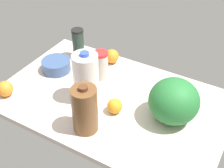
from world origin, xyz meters
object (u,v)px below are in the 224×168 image
milk_jug (86,78)px  mixing_bowl (56,65)px  tumbler_cup (101,65)px  orange_beside_bowl (5,89)px  chocolate_milk_jug (85,110)px  orange_far_back (115,106)px  watermelon (174,101)px  orange_by_jug (112,56)px  shaker_bottle (78,43)px

milk_jug → mixing_bowl: (-30.10, 12.39, -10.16)cm
tumbler_cup → orange_beside_bowl: 52.91cm
chocolate_milk_jug → orange_beside_bowl: chocolate_milk_jug is taller
tumbler_cup → orange_far_back: tumbler_cup is taller
milk_jug → watermelon: (44.01, 8.47, -2.55)cm
orange_by_jug → orange_far_back: size_ratio=1.11×
milk_jug → watermelon: milk_jug is taller
shaker_bottle → orange_beside_bowl: (-12.01, -50.60, -5.34)cm
watermelon → mixing_bowl: (-74.10, 3.92, -7.61)cm
chocolate_milk_jug → orange_far_back: (5.81, 16.64, -7.96)cm
shaker_bottle → tumbler_cup: size_ratio=1.12×
orange_far_back → orange_beside_bowl: bearing=-162.6°
watermelon → orange_beside_bowl: (-82.96, -27.91, -6.74)cm
chocolate_milk_jug → orange_by_jug: size_ratio=2.94×
milk_jug → orange_beside_bowl: 44.52cm
chocolate_milk_jug → watermelon: chocolate_milk_jug is taller
chocolate_milk_jug → orange_far_back: bearing=70.8°
chocolate_milk_jug → milk_jug: bearing=123.1°
shaker_bottle → watermelon: bearing=-17.7°
tumbler_cup → orange_by_jug: tumbler_cup is taller
shaker_bottle → tumbler_cup: shaker_bottle is taller
watermelon → orange_beside_bowl: size_ratio=2.86×
chocolate_milk_jug → orange_far_back: size_ratio=3.25×
milk_jug → tumbler_cup: size_ratio=1.68×
chocolate_milk_jug → shaker_bottle: chocolate_milk_jug is taller
orange_far_back → orange_beside_bowl: size_ratio=0.91×
milk_jug → mixing_bowl: bearing=157.6°
watermelon → orange_beside_bowl: watermelon is taller
milk_jug → orange_by_jug: 37.72cm
milk_jug → shaker_bottle: size_ratio=1.50×
tumbler_cup → orange_far_back: 30.09cm
mixing_bowl → milk_jug: bearing=-22.4°
chocolate_milk_jug → tumbler_cup: chocolate_milk_jug is taller
orange_by_jug → orange_far_back: orange_by_jug is taller
watermelon → tumbler_cup: (-47.24, 10.88, -2.42)cm
watermelon → milk_jug: bearing=-169.1°
mixing_bowl → orange_by_jug: bearing=44.5°
orange_far_back → orange_beside_bowl: (-56.71, -17.75, 0.37)cm
milk_jug → orange_beside_bowl: bearing=-153.5°
tumbler_cup → mixing_bowl: bearing=-165.5°
milk_jug → chocolate_milk_jug: milk_jug is taller
milk_jug → orange_by_jug: bearing=99.4°
watermelon → orange_by_jug: watermelon is taller
shaker_bottle → mixing_bowl: size_ratio=1.14×
tumbler_cup → orange_by_jug: (-2.72, 16.74, -4.28)cm
milk_jug → shaker_bottle: (-26.95, 31.15, -3.95)cm
orange_by_jug → orange_beside_bowl: 64.60cm
chocolate_milk_jug → orange_by_jug: chocolate_milk_jug is taller
milk_jug → orange_beside_bowl: (-38.96, -19.44, -9.29)cm
tumbler_cup → orange_beside_bowl: tumbler_cup is taller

